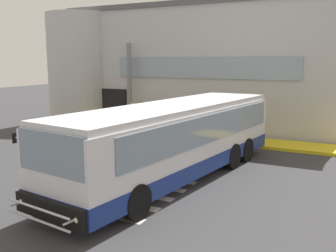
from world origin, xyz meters
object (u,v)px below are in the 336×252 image
object	(u,v)px
bus_main_foreground	(175,142)
passenger_at_curb_edge	(170,117)
entry_support_column	(129,86)
passenger_by_doorway	(147,115)
passenger_near_column	(132,115)

from	to	relation	value
bus_main_foreground	passenger_at_curb_edge	distance (m)	7.84
entry_support_column	passenger_by_doorway	xyz separation A→B (m)	(1.60, -0.73, -1.56)
entry_support_column	bus_main_foreground	world-z (taller)	entry_support_column
entry_support_column	bus_main_foreground	size ratio (longest dim) A/B	0.43
entry_support_column	passenger_by_doorway	size ratio (longest dim) A/B	3.01
bus_main_foreground	passenger_by_doorway	bearing A→B (deg)	126.84
bus_main_foreground	passenger_near_column	size ratio (longest dim) A/B	6.98
entry_support_column	bus_main_foreground	xyz separation A→B (m)	(6.70, -7.55, -1.34)
passenger_near_column	bus_main_foreground	bearing A→B (deg)	-47.92
entry_support_column	passenger_at_curb_edge	bearing A→B (deg)	-11.31
bus_main_foreground	passenger_near_column	xyz separation A→B (m)	(-5.90, 6.54, -0.25)
passenger_by_doorway	passenger_at_curb_edge	size ratio (longest dim) A/B	1.00
bus_main_foreground	passenger_at_curb_edge	bearing A→B (deg)	117.75
passenger_near_column	passenger_by_doorway	world-z (taller)	same
passenger_by_doorway	passenger_at_curb_edge	bearing A→B (deg)	4.72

